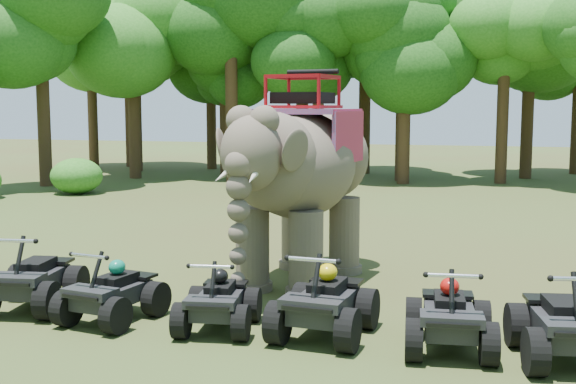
% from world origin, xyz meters
% --- Properties ---
extents(ground, '(110.00, 110.00, 0.00)m').
position_xyz_m(ground, '(0.00, 0.00, 0.00)').
color(ground, '#47381E').
rests_on(ground, ground).
extents(elephant, '(2.98, 5.39, 4.30)m').
position_xyz_m(elephant, '(0.12, 1.74, 2.15)').
color(elephant, brown).
rests_on(elephant, ground).
extents(atv_0, '(1.63, 2.05, 1.38)m').
position_xyz_m(atv_0, '(-3.93, -1.53, 0.69)').
color(atv_0, black).
rests_on(atv_0, ground).
extents(atv_1, '(1.48, 1.86, 1.25)m').
position_xyz_m(atv_1, '(-2.21, -1.80, 0.63)').
color(atv_1, black).
rests_on(atv_1, ground).
extents(atv_2, '(1.39, 1.75, 1.19)m').
position_xyz_m(atv_2, '(-0.34, -1.76, 0.59)').
color(atv_2, black).
rests_on(atv_2, ground).
extents(atv_3, '(1.50, 1.96, 1.38)m').
position_xyz_m(atv_3, '(1.37, -1.63, 0.69)').
color(atv_3, black).
rests_on(atv_3, ground).
extents(atv_4, '(1.45, 1.87, 1.29)m').
position_xyz_m(atv_4, '(3.29, -1.78, 0.65)').
color(atv_4, black).
rests_on(atv_4, ground).
extents(atv_5, '(1.65, 2.06, 1.37)m').
position_xyz_m(atv_5, '(4.88, -1.82, 0.69)').
color(atv_5, black).
rests_on(atv_5, ground).
extents(tree_0, '(6.47, 6.47, 9.25)m').
position_xyz_m(tree_0, '(0.00, 21.05, 4.62)').
color(tree_0, '#195114').
rests_on(tree_0, ground).
extents(tree_1, '(5.48, 5.48, 7.83)m').
position_xyz_m(tree_1, '(4.34, 22.44, 3.92)').
color(tree_1, '#195114').
rests_on(tree_1, ground).
extents(tree_26, '(6.29, 6.29, 8.99)m').
position_xyz_m(tree_26, '(-15.37, 15.84, 4.49)').
color(tree_26, '#195114').
rests_on(tree_26, ground).
extents(tree_27, '(6.54, 6.54, 9.34)m').
position_xyz_m(tree_27, '(-13.15, 20.09, 4.67)').
color(tree_27, '#195114').
rests_on(tree_27, ground).
extents(tree_28, '(6.61, 6.61, 9.44)m').
position_xyz_m(tree_28, '(-7.94, 19.83, 4.72)').
color(tree_28, '#195114').
rests_on(tree_28, ground).
extents(tree_29, '(5.70, 5.70, 8.14)m').
position_xyz_m(tree_29, '(-4.12, 21.39, 4.07)').
color(tree_29, '#195114').
rests_on(tree_29, ground).
extents(tree_30, '(6.66, 6.66, 9.52)m').
position_xyz_m(tree_30, '(5.57, 25.24, 4.76)').
color(tree_30, '#195114').
rests_on(tree_30, ground).
extents(tree_31, '(6.64, 6.64, 9.49)m').
position_xyz_m(tree_31, '(-16.65, 26.32, 4.75)').
color(tree_31, '#195114').
rests_on(tree_31, ground).
extents(tree_33, '(7.35, 7.35, 10.51)m').
position_xyz_m(tree_33, '(-2.62, 25.74, 5.25)').
color(tree_33, '#195114').
rests_on(tree_33, ground).
extents(tree_34, '(4.93, 4.93, 7.05)m').
position_xyz_m(tree_34, '(-9.51, 23.07, 3.52)').
color(tree_34, '#195114').
rests_on(tree_34, ground).
extents(tree_36, '(7.33, 7.33, 10.47)m').
position_xyz_m(tree_36, '(-14.89, 23.65, 5.23)').
color(tree_36, '#195114').
rests_on(tree_36, ground).
extents(tree_37, '(7.60, 7.60, 10.85)m').
position_xyz_m(tree_37, '(-5.45, 23.51, 5.43)').
color(tree_37, '#195114').
rests_on(tree_37, ground).
extents(tree_38, '(5.80, 5.80, 8.29)m').
position_xyz_m(tree_38, '(-11.45, 26.10, 4.14)').
color(tree_38, '#195114').
rests_on(tree_38, ground).
extents(tree_39, '(5.85, 5.85, 8.36)m').
position_xyz_m(tree_39, '(-18.19, 24.73, 4.18)').
color(tree_39, '#195114').
rests_on(tree_39, ground).
extents(tree_40, '(5.51, 5.51, 7.87)m').
position_xyz_m(tree_40, '(-0.28, 22.38, 3.93)').
color(tree_40, '#195114').
rests_on(tree_40, ground).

